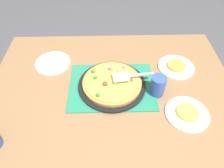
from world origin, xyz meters
TOP-DOWN VIEW (x-y plane):
  - ground_plane at (0.00, 0.00)m, footprint 8.00×8.00m
  - dining_table at (0.00, 0.00)m, footprint 1.40×1.00m
  - placemat at (0.00, 0.00)m, footprint 0.48×0.36m
  - pizza_pan at (0.00, 0.00)m, footprint 0.38×0.38m
  - pizza at (0.00, -0.00)m, footprint 0.33×0.33m
  - plate_near_left at (-0.37, 0.20)m, footprint 0.22×0.22m
  - plate_far_right at (-0.40, -0.15)m, footprint 0.22×0.22m
  - plate_side at (0.37, -0.20)m, footprint 0.22×0.22m
  - served_slice_left at (-0.37, 0.20)m, footprint 0.11×0.11m
  - served_slice_right at (-0.40, -0.15)m, footprint 0.11×0.11m
  - cup_far at (-0.24, 0.06)m, footprint 0.08×0.08m
  - pizza_server at (-0.10, -0.01)m, footprint 0.23×0.08m

SIDE VIEW (x-z plane):
  - ground_plane at x=0.00m, z-range 0.00..0.00m
  - dining_table at x=0.00m, z-range 0.27..1.02m
  - placemat at x=0.00m, z-range 0.75..0.76m
  - plate_near_left at x=-0.37m, z-range 0.75..0.76m
  - plate_far_right at x=-0.40m, z-range 0.75..0.76m
  - plate_side at x=0.37m, z-range 0.75..0.76m
  - pizza_pan at x=0.00m, z-range 0.76..0.77m
  - served_slice_left at x=-0.37m, z-range 0.76..0.78m
  - served_slice_right at x=-0.40m, z-range 0.76..0.78m
  - pizza at x=0.00m, z-range 0.76..0.81m
  - cup_far at x=-0.24m, z-range 0.75..0.87m
  - pizza_server at x=-0.10m, z-range 0.81..0.82m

